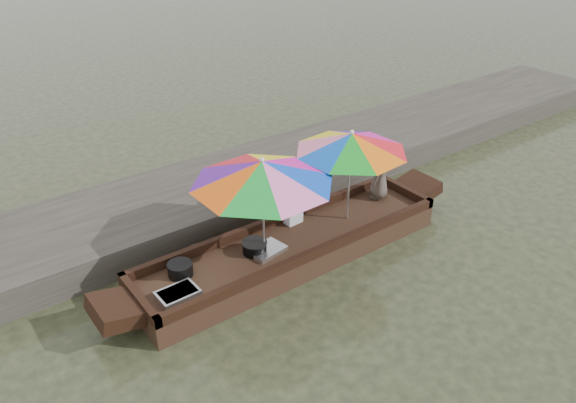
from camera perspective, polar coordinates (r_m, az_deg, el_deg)
water at (r=8.84m, az=0.39°, el=-5.91°), size 80.00×80.00×0.00m
dock at (r=10.29m, az=-6.99°, el=0.97°), size 22.00×2.20×0.50m
boat_hull at (r=8.74m, az=0.39°, el=-4.98°), size 5.09×1.20×0.35m
cooking_pot at (r=8.03m, az=-10.89°, el=-6.77°), size 0.36×0.36×0.19m
tray_crayfish at (r=7.67m, az=-11.13°, el=-9.22°), size 0.55×0.38×0.09m
tray_scallop at (r=8.39m, az=-2.17°, el=-4.97°), size 0.59×0.46×0.06m
charcoal_grill at (r=8.35m, az=-3.41°, el=-4.70°), size 0.36×0.36×0.17m
supply_bag at (r=9.05m, az=0.43°, el=-1.37°), size 0.29×0.23×0.26m
vendor at (r=9.75m, az=9.36°, el=3.08°), size 0.59×0.55×1.01m
umbrella_bow at (r=7.99m, az=-2.54°, el=-0.58°), size 2.65×2.65×1.55m
umbrella_stern at (r=8.89m, az=6.26°, el=2.58°), size 2.23×2.23×1.55m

